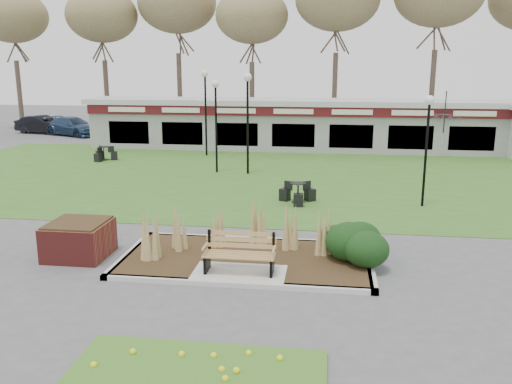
# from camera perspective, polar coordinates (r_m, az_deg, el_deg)

# --- Properties ---
(ground) EXTENTS (100.00, 100.00, 0.00)m
(ground) POSITION_cam_1_polar(r_m,az_deg,el_deg) (12.89, -1.87, -9.21)
(ground) COLOR #515154
(ground) RESTS_ON ground
(lawn) EXTENTS (34.00, 16.00, 0.02)m
(lawn) POSITION_cam_1_polar(r_m,az_deg,el_deg) (24.32, 2.84, 1.68)
(lawn) COLOR #35611E
(lawn) RESTS_ON ground
(planting_bed) EXTENTS (6.75, 3.40, 1.27)m
(planting_bed) POSITION_cam_1_polar(r_m,az_deg,el_deg) (13.88, 4.28, -5.94)
(planting_bed) COLOR black
(planting_bed) RESTS_ON ground
(park_bench) EXTENTS (1.70, 0.66, 0.93)m
(park_bench) POSITION_cam_1_polar(r_m,az_deg,el_deg) (12.90, -1.70, -6.38)
(park_bench) COLOR #A17348
(park_bench) RESTS_ON ground
(brick_planter) EXTENTS (1.50, 1.50, 0.95)m
(brick_planter) POSITION_cam_1_polar(r_m,az_deg,el_deg) (14.94, -18.16, -4.73)
(brick_planter) COLOR maroon
(brick_planter) RESTS_ON ground
(food_pavilion) EXTENTS (24.60, 3.40, 2.90)m
(food_pavilion) POSITION_cam_1_polar(r_m,az_deg,el_deg) (31.94, 4.13, 7.14)
(food_pavilion) COLOR #9B9B9E
(food_pavilion) RESTS_ON ground
(tree_backdrop) EXTENTS (47.24, 5.24, 10.36)m
(tree_backdrop) POSITION_cam_1_polar(r_m,az_deg,el_deg) (39.92, 5.10, 18.28)
(tree_backdrop) COLOR #47382B
(tree_backdrop) RESTS_ON ground
(lamp_post_mid_left) EXTENTS (0.35, 0.35, 4.22)m
(lamp_post_mid_left) POSITION_cam_1_polar(r_m,az_deg,el_deg) (24.81, -4.26, 9.05)
(lamp_post_mid_left) COLOR black
(lamp_post_mid_left) RESTS_ON ground
(lamp_post_mid_right) EXTENTS (0.38, 0.38, 4.54)m
(lamp_post_mid_right) POSITION_cam_1_polar(r_m,az_deg,el_deg) (24.37, -0.89, 9.55)
(lamp_post_mid_right) COLOR black
(lamp_post_mid_right) RESTS_ON ground
(lamp_post_far_right) EXTENTS (0.32, 0.32, 3.90)m
(lamp_post_far_right) POSITION_cam_1_polar(r_m,az_deg,el_deg) (19.58, 17.64, 6.59)
(lamp_post_far_right) COLOR black
(lamp_post_far_right) RESTS_ON ground
(lamp_post_far_left) EXTENTS (0.38, 0.38, 4.60)m
(lamp_post_far_left) POSITION_cam_1_polar(r_m,az_deg,el_deg) (29.53, -5.36, 10.26)
(lamp_post_far_left) COLOR black
(lamp_post_far_left) RESTS_ON ground
(bistro_set_a) EXTENTS (1.29, 1.25, 0.70)m
(bistro_set_a) POSITION_cam_1_polar(r_m,az_deg,el_deg) (29.35, -15.70, 3.71)
(bistro_set_a) COLOR black
(bistro_set_a) RESTS_ON ground
(bistro_set_b) EXTENTS (1.37, 1.25, 0.73)m
(bistro_set_b) POSITION_cam_1_polar(r_m,az_deg,el_deg) (19.68, 4.41, -0.41)
(bistro_set_b) COLOR black
(bistro_set_b) RESTS_ON ground
(patio_umbrella) EXTENTS (2.55, 2.57, 2.43)m
(patio_umbrella) POSITION_cam_1_polar(r_m,az_deg,el_deg) (30.51, 19.14, 6.27)
(patio_umbrella) COLOR black
(patio_umbrella) RESTS_ON ground
(car_black) EXTENTS (4.09, 2.16, 1.28)m
(car_black) POSITION_cam_1_polar(r_m,az_deg,el_deg) (42.16, -21.61, 6.63)
(car_black) COLOR black
(car_black) RESTS_ON ground
(car_blue) EXTENTS (4.77, 3.43, 1.28)m
(car_blue) POSITION_cam_1_polar(r_m,az_deg,el_deg) (40.14, -18.72, 6.56)
(car_blue) COLOR navy
(car_blue) RESTS_ON ground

